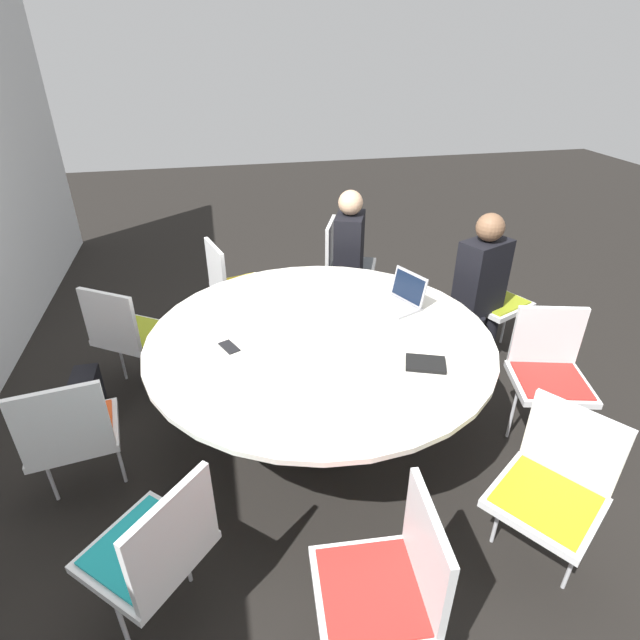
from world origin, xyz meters
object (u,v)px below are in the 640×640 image
(chair_3, at_px, (127,330))
(chair_5, at_px, (155,547))
(person_1, at_px, (351,250))
(chair_4, at_px, (71,430))
(chair_0, at_px, (490,291))
(chair_2, at_px, (233,282))
(person_0, at_px, (483,280))
(cell_phone, at_px, (229,347))
(chair_8, at_px, (549,367))
(chair_1, at_px, (344,259))
(laptop, at_px, (402,298))
(spiral_notebook, at_px, (426,364))
(chair_7, at_px, (555,483))
(handbag, at_px, (86,396))
(chair_6, at_px, (389,580))

(chair_3, xyz_separation_m, chair_5, (-1.78, -0.31, 0.00))
(person_1, bearing_deg, chair_4, -27.86)
(chair_0, bearing_deg, chair_2, -39.89)
(person_0, xyz_separation_m, cell_phone, (-0.58, 1.88, 0.04))
(chair_8, bearing_deg, chair_1, -52.13)
(chair_1, bearing_deg, person_0, 58.56)
(chair_1, relative_size, chair_8, 1.00)
(chair_1, bearing_deg, chair_3, -41.49)
(chair_2, distance_m, person_0, 1.96)
(chair_3, distance_m, chair_5, 1.81)
(chair_1, height_order, person_0, person_0)
(chair_2, relative_size, person_1, 0.71)
(chair_8, xyz_separation_m, laptop, (0.55, 0.77, 0.28))
(chair_0, distance_m, chair_5, 3.03)
(chair_3, height_order, spiral_notebook, chair_3)
(chair_7, relative_size, chair_8, 1.00)
(chair_2, relative_size, chair_3, 1.00)
(chair_7, distance_m, handbag, 2.89)
(cell_phone, bearing_deg, chair_0, -69.96)
(chair_2, xyz_separation_m, chair_5, (-2.40, 0.45, 0.00))
(chair_7, relative_size, person_0, 0.71)
(chair_7, xyz_separation_m, cell_phone, (1.09, 1.38, 0.23))
(chair_5, relative_size, handbag, 2.37)
(chair_5, bearing_deg, chair_7, -48.65)
(chair_0, relative_size, chair_2, 1.00)
(chair_4, relative_size, chair_7, 1.00)
(chair_4, distance_m, chair_6, 1.74)
(chair_2, distance_m, chair_3, 0.98)
(person_1, height_order, spiral_notebook, person_1)
(chair_1, height_order, person_1, person_1)
(chair_5, distance_m, person_0, 2.78)
(spiral_notebook, bearing_deg, chair_3, 56.14)
(chair_0, bearing_deg, cell_phone, -2.98)
(chair_2, xyz_separation_m, person_0, (-0.77, -1.79, 0.20))
(chair_2, bearing_deg, person_0, 50.97)
(chair_3, relative_size, chair_8, 1.00)
(chair_0, relative_size, chair_5, 1.00)
(chair_4, relative_size, handbag, 2.37)
(chair_3, relative_size, handbag, 2.37)
(laptop, height_order, spiral_notebook, laptop)
(chair_0, xyz_separation_m, chair_7, (-1.84, 0.69, 0.00))
(chair_1, distance_m, chair_8, 2.06)
(person_0, height_order, cell_phone, person_0)
(chair_5, height_order, person_1, person_1)
(chair_5, xyz_separation_m, laptop, (1.33, -1.50, 0.28))
(chair_2, bearing_deg, chair_5, -26.48)
(chair_5, distance_m, cell_phone, 1.13)
(chair_6, height_order, spiral_notebook, chair_6)
(chair_3, relative_size, cell_phone, 5.45)
(chair_4, relative_size, person_0, 0.71)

